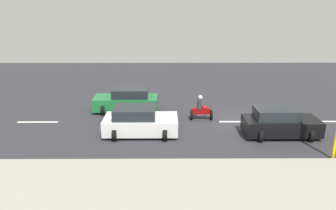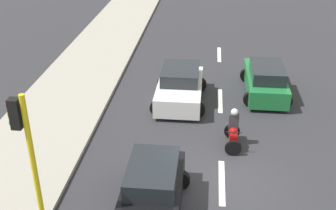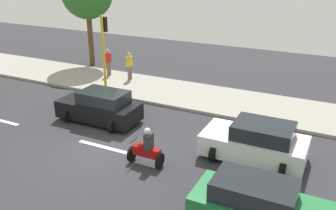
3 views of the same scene
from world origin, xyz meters
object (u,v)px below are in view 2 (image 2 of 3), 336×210
(car_green, at_px, (266,80))
(motorcycle, at_px, (233,131))
(car_white, at_px, (180,87))
(car_black, at_px, (152,193))
(traffic_light_corner, at_px, (28,153))

(car_green, height_order, motorcycle, motorcycle)
(car_white, bearing_deg, car_green, -163.68)
(car_black, bearing_deg, traffic_light_corner, 29.35)
(motorcycle, xyz_separation_m, traffic_light_corner, (5.25, 5.44, 2.29))
(car_green, distance_m, car_white, 4.04)
(motorcycle, distance_m, traffic_light_corner, 7.90)
(car_green, bearing_deg, traffic_light_corner, 55.67)
(car_white, xyz_separation_m, traffic_light_corner, (3.02, 8.96, 2.22))
(car_white, bearing_deg, traffic_light_corner, 71.38)
(car_black, xyz_separation_m, car_white, (-0.26, -7.41, 0.00))
(motorcycle, bearing_deg, car_green, -109.45)
(car_green, bearing_deg, car_white, 16.32)
(car_black, xyz_separation_m, motorcycle, (-2.49, -3.89, -0.07))
(car_white, bearing_deg, motorcycle, 122.35)
(traffic_light_corner, bearing_deg, car_white, -108.62)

